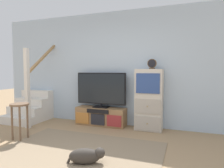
% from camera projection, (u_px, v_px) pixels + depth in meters
% --- Properties ---
extents(back_wall, '(6.40, 0.12, 2.70)m').
position_uv_depth(back_wall, '(116.00, 69.00, 4.79)').
color(back_wall, '#A8BCD1').
rests_on(back_wall, ground_plane).
extents(area_rug, '(2.60, 1.80, 0.01)m').
position_uv_depth(area_rug, '(78.00, 152.00, 3.14)').
color(area_rug, '#847056').
rests_on(area_rug, ground_plane).
extents(media_console, '(1.20, 0.38, 0.42)m').
position_uv_depth(media_console, '(101.00, 116.00, 4.72)').
color(media_console, '#997047').
rests_on(media_console, ground_plane).
extents(television, '(1.22, 0.22, 0.83)m').
position_uv_depth(television, '(101.00, 89.00, 4.70)').
color(television, black).
rests_on(television, media_console).
extents(side_cabinet, '(0.58, 0.38, 1.34)m').
position_uv_depth(side_cabinet, '(149.00, 100.00, 4.30)').
color(side_cabinet, beige).
rests_on(side_cabinet, ground_plane).
extents(desk_clock, '(0.19, 0.08, 0.22)m').
position_uv_depth(desk_clock, '(152.00, 64.00, 4.22)').
color(desk_clock, '#4C3823').
rests_on(desk_clock, side_cabinet).
extents(staircase, '(1.00, 1.36, 2.20)m').
position_uv_depth(staircase, '(36.00, 105.00, 5.38)').
color(staircase, silver).
rests_on(staircase, ground_plane).
extents(bar_stool_near, '(0.34, 0.34, 0.68)m').
position_uv_depth(bar_stool_near, '(20.00, 113.00, 3.72)').
color(bar_stool_near, brown).
rests_on(bar_stool_near, ground_plane).
extents(dog, '(0.52, 0.34, 0.23)m').
position_uv_depth(dog, '(87.00, 156.00, 2.76)').
color(dog, '#332D28').
rests_on(dog, ground_plane).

